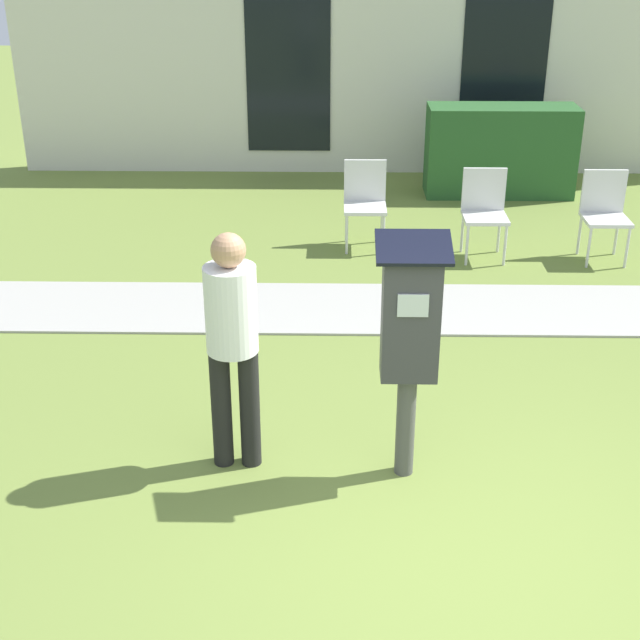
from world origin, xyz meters
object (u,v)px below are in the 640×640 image
at_px(outdoor_chair_right, 605,208).
at_px(outdoor_chair_middle, 484,206).
at_px(parking_meter, 410,329).
at_px(person_standing, 232,334).
at_px(outdoor_chair_left, 365,197).

bearing_deg(outdoor_chair_right, outdoor_chair_middle, -159.47).
distance_m(parking_meter, person_standing, 1.08).
xyz_separation_m(outdoor_chair_middle, outdoor_chair_right, (1.20, -0.05, 0.00)).
xyz_separation_m(person_standing, outdoor_chair_left, (0.93, 4.14, -0.40)).
distance_m(person_standing, outdoor_chair_left, 4.26).
xyz_separation_m(person_standing, outdoor_chair_right, (3.34, 3.80, -0.40)).
bearing_deg(parking_meter, outdoor_chair_middle, 74.82).
xyz_separation_m(outdoor_chair_left, outdoor_chair_right, (2.41, -0.34, 0.00)).
bearing_deg(outdoor_chair_left, parking_meter, -109.08).
height_order(outdoor_chair_left, outdoor_chair_right, same).
xyz_separation_m(outdoor_chair_left, outdoor_chair_middle, (1.20, -0.30, 0.00)).
height_order(outdoor_chair_middle, outdoor_chair_right, same).
bearing_deg(outdoor_chair_left, outdoor_chair_right, -29.07).
height_order(person_standing, outdoor_chair_right, person_standing).
bearing_deg(outdoor_chair_right, person_standing, -108.69).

